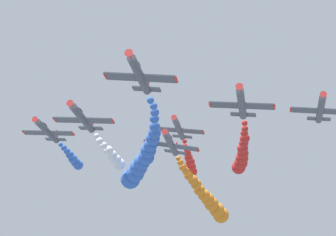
{
  "coord_description": "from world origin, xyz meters",
  "views": [
    {
      "loc": [
        -14.07,
        78.11,
        75.45
      ],
      "look_at": [
        0.0,
        0.0,
        109.6
      ],
      "focal_mm": 58.45,
      "sensor_mm": 36.0,
      "label": 1
    }
  ],
  "objects_px": {
    "airplane_left_outer": "(171,144)",
    "airplane_trailing": "(47,131)",
    "airplane_high_slot": "(179,129)",
    "airplane_lead": "(139,74)",
    "airplane_left_inner": "(242,103)",
    "airplane_right_inner": "(82,118)",
    "airplane_right_outer": "(321,109)"
  },
  "relations": [
    {
      "from": "airplane_left_outer",
      "to": "airplane_trailing",
      "type": "bearing_deg",
      "value": -0.61
    },
    {
      "from": "airplane_high_slot",
      "to": "airplane_trailing",
      "type": "bearing_deg",
      "value": 22.92
    },
    {
      "from": "airplane_lead",
      "to": "airplane_left_inner",
      "type": "height_order",
      "value": "airplane_left_inner"
    },
    {
      "from": "airplane_left_inner",
      "to": "airplane_lead",
      "type": "bearing_deg",
      "value": 47.07
    },
    {
      "from": "airplane_right_inner",
      "to": "airplane_right_outer",
      "type": "relative_size",
      "value": 1.0
    },
    {
      "from": "airplane_lead",
      "to": "airplane_right_inner",
      "type": "bearing_deg",
      "value": -47.73
    },
    {
      "from": "airplane_left_inner",
      "to": "airplane_right_inner",
      "type": "height_order",
      "value": "airplane_left_inner"
    },
    {
      "from": "airplane_left_outer",
      "to": "airplane_trailing",
      "type": "height_order",
      "value": "airplane_trailing"
    },
    {
      "from": "airplane_left_outer",
      "to": "airplane_lead",
      "type": "bearing_deg",
      "value": 90.89
    },
    {
      "from": "airplane_right_inner",
      "to": "airplane_left_outer",
      "type": "bearing_deg",
      "value": -133.41
    },
    {
      "from": "airplane_right_inner",
      "to": "airplane_right_outer",
      "type": "distance_m",
      "value": 37.49
    },
    {
      "from": "airplane_lead",
      "to": "airplane_left_inner",
      "type": "distance_m",
      "value": 17.68
    },
    {
      "from": "airplane_left_inner",
      "to": "airplane_left_outer",
      "type": "relative_size",
      "value": 1.0
    },
    {
      "from": "airplane_high_slot",
      "to": "airplane_left_outer",
      "type": "bearing_deg",
      "value": 90.89
    },
    {
      "from": "airplane_trailing",
      "to": "airplane_left_inner",
      "type": "bearing_deg",
      "value": 160.42
    },
    {
      "from": "airplane_right_outer",
      "to": "airplane_trailing",
      "type": "xyz_separation_m",
      "value": [
        46.64,
        -1.85,
        0.23
      ]
    },
    {
      "from": "airplane_left_inner",
      "to": "airplane_trailing",
      "type": "xyz_separation_m",
      "value": [
        34.57,
        -12.3,
        3.01
      ]
    },
    {
      "from": "airplane_lead",
      "to": "airplane_right_outer",
      "type": "relative_size",
      "value": 1.0
    },
    {
      "from": "airplane_right_inner",
      "to": "airplane_high_slot",
      "type": "height_order",
      "value": "airplane_high_slot"
    },
    {
      "from": "airplane_right_inner",
      "to": "airplane_lead",
      "type": "bearing_deg",
      "value": 132.27
    },
    {
      "from": "airplane_trailing",
      "to": "airplane_high_slot",
      "type": "relative_size",
      "value": 1.0
    },
    {
      "from": "airplane_right_outer",
      "to": "airplane_trailing",
      "type": "distance_m",
      "value": 46.68
    },
    {
      "from": "airplane_left_outer",
      "to": "airplane_trailing",
      "type": "relative_size",
      "value": 1.0
    },
    {
      "from": "airplane_left_outer",
      "to": "airplane_high_slot",
      "type": "distance_m",
      "value": 11.57
    },
    {
      "from": "airplane_lead",
      "to": "airplane_left_outer",
      "type": "relative_size",
      "value": 1.0
    },
    {
      "from": "airplane_lead",
      "to": "airplane_high_slot",
      "type": "bearing_deg",
      "value": -89.11
    },
    {
      "from": "airplane_high_slot",
      "to": "airplane_left_inner",
      "type": "bearing_deg",
      "value": 120.17
    },
    {
      "from": "airplane_left_inner",
      "to": "airplane_left_outer",
      "type": "xyz_separation_m",
      "value": [
        12.41,
        -12.06,
        -0.92
      ]
    },
    {
      "from": "airplane_right_inner",
      "to": "airplane_right_outer",
      "type": "height_order",
      "value": "airplane_right_outer"
    },
    {
      "from": "airplane_left_inner",
      "to": "airplane_trailing",
      "type": "relative_size",
      "value": 1.0
    },
    {
      "from": "airplane_left_inner",
      "to": "airplane_right_outer",
      "type": "height_order",
      "value": "airplane_right_outer"
    },
    {
      "from": "airplane_high_slot",
      "to": "airplane_right_outer",
      "type": "bearing_deg",
      "value": 155.63
    }
  ]
}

